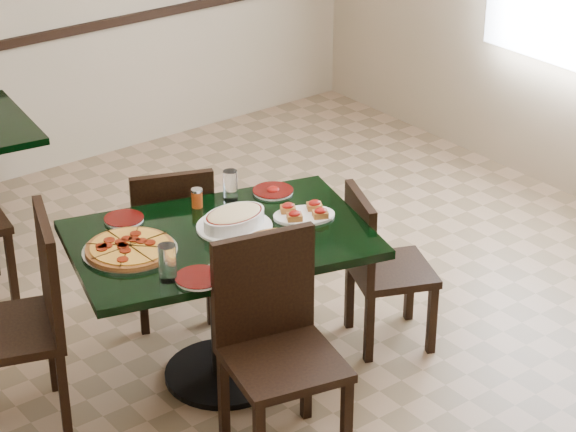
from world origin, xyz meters
TOP-DOWN VIEW (x-y plane):
  - floor at (0.00, 0.00)m, footprint 5.50×5.50m
  - room_shell at (1.02, 1.73)m, footprint 5.50×5.50m
  - main_table at (-0.36, 0.08)m, footprint 1.49×1.16m
  - chair_far at (-0.27, 0.66)m, footprint 0.52×0.52m
  - chair_near at (-0.46, -0.46)m, footprint 0.54×0.54m
  - chair_right at (0.40, -0.12)m, footprint 0.50×0.50m
  - chair_left at (-1.21, 0.31)m, footprint 0.58×0.58m
  - pepperoni_pizza at (-0.76, 0.19)m, footprint 0.41×0.41m
  - lasagna_casserole at (-0.27, 0.10)m, footprint 0.34×0.34m
  - bread_basket at (-0.28, -0.16)m, footprint 0.25×0.18m
  - bruschetta_platter at (0.05, -0.00)m, footprint 0.34×0.30m
  - side_plate_near at (-0.65, -0.19)m, footprint 0.20×0.20m
  - side_plate_far_r at (0.09, 0.29)m, footprint 0.19×0.19m
  - side_plate_far_l at (-0.63, 0.47)m, footprint 0.18×0.18m
  - napkin_setting at (-0.56, -0.19)m, footprint 0.16×0.16m
  - water_glass_a at (-0.11, 0.35)m, footprint 0.07×0.07m
  - water_glass_b at (-0.75, -0.12)m, footprint 0.07×0.07m
  - pepper_shaker at (-0.28, 0.38)m, footprint 0.05×0.05m

SIDE VIEW (x-z plane):
  - floor at x=0.00m, z-range 0.00..0.00m
  - chair_right at x=0.40m, z-range 0.04..0.85m
  - chair_far at x=-0.27m, z-range 0.05..0.91m
  - chair_near at x=-0.46m, z-range 0.06..1.02m
  - chair_left at x=-1.21m, z-range 0.06..1.05m
  - main_table at x=-0.36m, z-range 0.19..0.94m
  - napkin_setting at x=-0.56m, z-range 0.75..0.76m
  - side_plate_near at x=-0.65m, z-range 0.75..0.77m
  - side_plate_far_l at x=-0.63m, z-range 0.75..0.77m
  - side_plate_far_r at x=0.09m, z-range 0.74..0.77m
  - pepperoni_pizza at x=-0.76m, z-range 0.75..0.79m
  - bruschetta_platter at x=0.05m, z-range 0.75..0.80m
  - bread_basket at x=-0.28m, z-range 0.74..0.84m
  - lasagna_casserole at x=-0.27m, z-range 0.75..0.84m
  - pepper_shaker at x=-0.28m, z-range 0.75..0.84m
  - water_glass_a at x=-0.11m, z-range 0.75..0.90m
  - water_glass_b at x=-0.75m, z-range 0.75..0.91m
  - room_shell at x=1.02m, z-range -1.58..3.92m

